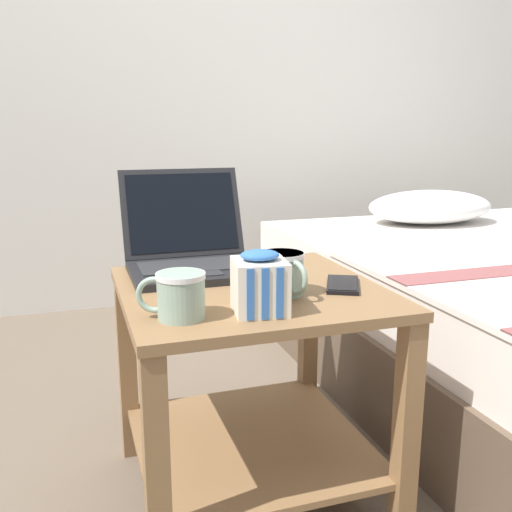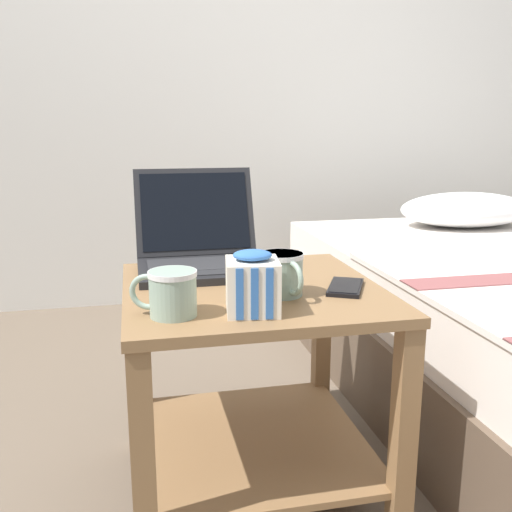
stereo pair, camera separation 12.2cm
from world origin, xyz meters
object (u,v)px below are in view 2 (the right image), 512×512
(cell_phone, at_px, (346,287))
(mug_front_left, at_px, (282,272))
(laptop, at_px, (201,249))
(snack_bag, at_px, (252,284))
(mug_front_right, at_px, (171,291))

(cell_phone, bearing_deg, mug_front_left, -174.72)
(laptop, height_order, cell_phone, laptop)
(laptop, xyz_separation_m, cell_phone, (0.29, -0.26, -0.04))
(mug_front_left, xyz_separation_m, snack_bag, (-0.08, -0.10, 0.01))
(mug_front_right, relative_size, snack_bag, 1.04)
(laptop, distance_m, snack_bag, 0.38)
(snack_bag, bearing_deg, mug_front_right, 176.49)
(mug_front_left, distance_m, mug_front_right, 0.25)
(laptop, relative_size, mug_front_right, 2.63)
(mug_front_left, height_order, mug_front_right, mug_front_left)
(snack_bag, bearing_deg, laptop, 98.29)
(mug_front_right, xyz_separation_m, snack_bag, (0.15, -0.01, 0.01))
(mug_front_left, relative_size, snack_bag, 1.09)
(laptop, height_order, mug_front_left, laptop)
(cell_phone, bearing_deg, snack_bag, -154.78)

